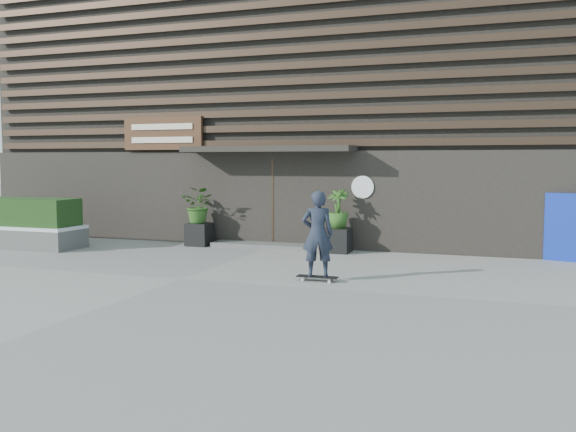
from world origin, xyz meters
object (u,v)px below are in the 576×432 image
at_px(planter_pot_right, 338,240).
at_px(raised_bed, 19,237).
at_px(planter_pot_left, 200,234).
at_px(skateboarder, 318,234).

height_order(planter_pot_right, raised_bed, planter_pot_right).
xyz_separation_m(planter_pot_right, raised_bed, (-8.17, -1.79, -0.05)).
relative_size(planter_pot_left, skateboarder, 0.35).
relative_size(planter_pot_right, skateboarder, 0.35).
bearing_deg(planter_pot_right, skateboarder, -80.69).
xyz_separation_m(planter_pot_left, planter_pot_right, (3.80, 0.00, 0.00)).
distance_m(planter_pot_right, raised_bed, 8.36).
relative_size(planter_pot_left, raised_bed, 0.17).
height_order(planter_pot_left, raised_bed, planter_pot_left).
relative_size(planter_pot_right, raised_bed, 0.17).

